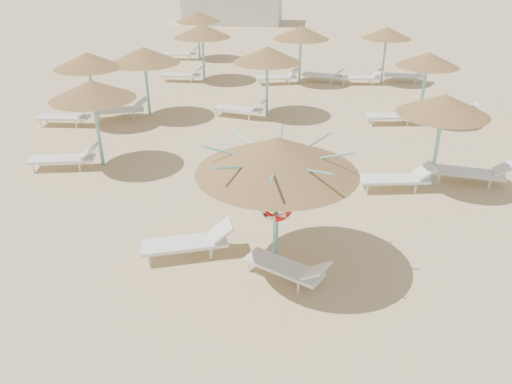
# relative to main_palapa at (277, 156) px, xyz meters

# --- Properties ---
(ground) EXTENTS (120.00, 120.00, 0.00)m
(ground) POSITION_rel_main_palapa_xyz_m (-0.45, 0.11, -2.52)
(ground) COLOR tan
(ground) RESTS_ON ground
(main_palapa) EXTENTS (3.23, 3.23, 2.90)m
(main_palapa) POSITION_rel_main_palapa_xyz_m (0.00, 0.00, 0.00)
(main_palapa) COLOR #6CBBB7
(main_palapa) RESTS_ON ground
(lounger_main_a) EXTENTS (2.08, 1.22, 0.73)m
(lounger_main_a) POSITION_rel_main_palapa_xyz_m (-1.87, 0.12, -2.17)
(lounger_main_a) COLOR white
(lounger_main_a) RESTS_ON ground
(lounger_main_b) EXTENTS (1.84, 1.32, 0.66)m
(lounger_main_b) POSITION_rel_main_palapa_xyz_m (0.32, -0.56, -2.21)
(lounger_main_b) COLOR white
(lounger_main_b) RESTS_ON ground
(palapa_field) EXTENTS (22.12, 18.64, 2.70)m
(palapa_field) POSITION_rel_main_palapa_xyz_m (-0.12, 11.05, -0.23)
(palapa_field) COLOR #6CBBB7
(palapa_field) RESTS_ON ground
(service_hut) EXTENTS (8.40, 4.40, 3.25)m
(service_hut) POSITION_rel_main_palapa_xyz_m (-6.45, 35.11, -0.88)
(service_hut) COLOR silver
(service_hut) RESTS_ON ground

